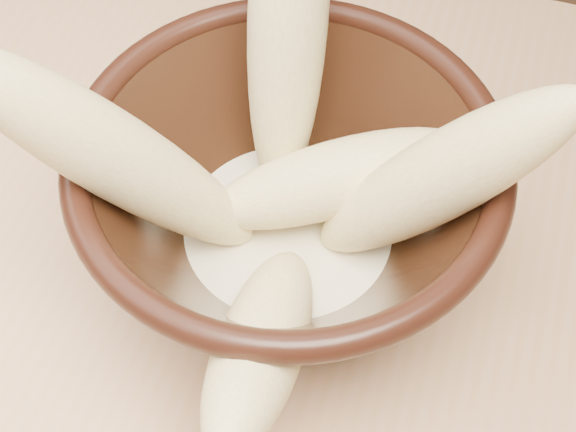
# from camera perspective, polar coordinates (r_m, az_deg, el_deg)

# --- Properties ---
(bowl) EXTENTS (0.24, 0.24, 0.13)m
(bowl) POSITION_cam_1_polar(r_m,az_deg,el_deg) (0.46, 0.00, 0.78)
(bowl) COLOR black
(bowl) RESTS_ON table
(milk_puddle) EXTENTS (0.13, 0.13, 0.02)m
(milk_puddle) POSITION_cam_1_polar(r_m,az_deg,el_deg) (0.48, 0.00, -1.39)
(milk_puddle) COLOR beige
(milk_puddle) RESTS_ON bowl
(banana_upright) EXTENTS (0.06, 0.12, 0.22)m
(banana_upright) POSITION_cam_1_polar(r_m,az_deg,el_deg) (0.44, -0.02, 13.77)
(banana_upright) COLOR tan
(banana_upright) RESTS_ON bowl
(banana_left) EXTENTS (0.16, 0.10, 0.19)m
(banana_left) POSITION_cam_1_polar(r_m,az_deg,el_deg) (0.41, -11.85, 4.01)
(banana_left) COLOR tan
(banana_left) RESTS_ON bowl
(banana_right) EXTENTS (0.15, 0.06, 0.18)m
(banana_right) POSITION_cam_1_polar(r_m,az_deg,el_deg) (0.41, 10.44, 2.54)
(banana_right) COLOR tan
(banana_right) RESTS_ON bowl
(banana_across) EXTENTS (0.16, 0.11, 0.07)m
(banana_across) POSITION_cam_1_polar(r_m,az_deg,el_deg) (0.45, 3.32, 2.65)
(banana_across) COLOR tan
(banana_across) RESTS_ON bowl
(banana_front) EXTENTS (0.06, 0.17, 0.11)m
(banana_front) POSITION_cam_1_polar(r_m,az_deg,el_deg) (0.40, -1.84, -8.91)
(banana_front) COLOR tan
(banana_front) RESTS_ON bowl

